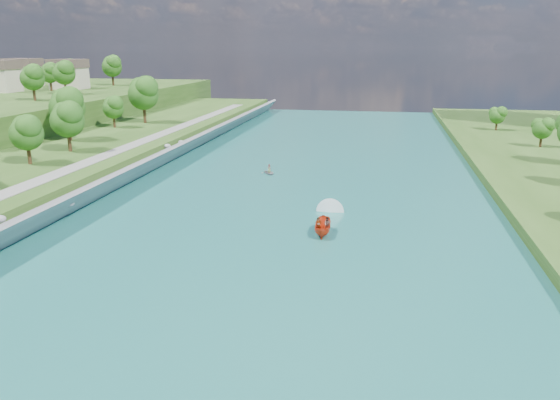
# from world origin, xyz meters

# --- Properties ---
(ground) EXTENTS (260.00, 260.00, 0.00)m
(ground) POSITION_xyz_m (0.00, 0.00, 0.00)
(ground) COLOR #2D5119
(ground) RESTS_ON ground
(river_water) EXTENTS (55.00, 240.00, 0.10)m
(river_water) POSITION_xyz_m (0.00, 20.00, 0.05)
(river_water) COLOR #195C61
(river_water) RESTS_ON ground
(ridge_west) EXTENTS (60.00, 120.00, 9.00)m
(ridge_west) POSITION_xyz_m (-82.50, 95.00, 4.50)
(ridge_west) COLOR #2D5119
(ridge_west) RESTS_ON ground
(riprap_bank) EXTENTS (4.39, 236.00, 4.05)m
(riprap_bank) POSITION_xyz_m (-25.85, 19.26, 1.80)
(riprap_bank) COLOR slate
(riprap_bank) RESTS_ON ground
(riverside_path) EXTENTS (3.00, 200.00, 0.10)m
(riverside_path) POSITION_xyz_m (-32.50, 20.00, 3.55)
(riverside_path) COLOR gray
(riverside_path) RESTS_ON berm_west
(ridge_houses) EXTENTS (29.50, 29.50, 8.40)m
(ridge_houses) POSITION_xyz_m (-88.67, 100.00, 13.31)
(ridge_houses) COLOR beige
(ridge_houses) RESTS_ON ridge_west
(trees_ridge) EXTENTS (20.89, 57.28, 10.94)m
(trees_ridge) POSITION_xyz_m (-73.12, 96.47, 13.98)
(trees_ridge) COLOR #294F15
(trees_ridge) RESTS_ON ridge_west
(motorboat) EXTENTS (3.60, 19.20, 2.11)m
(motorboat) POSITION_xyz_m (5.69, 14.49, 0.91)
(motorboat) COLOR red
(motorboat) RESTS_ON river_water
(raft) EXTENTS (3.28, 3.51, 1.62)m
(raft) POSITION_xyz_m (-6.53, 42.44, 0.46)
(raft) COLOR gray
(raft) RESTS_ON river_water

